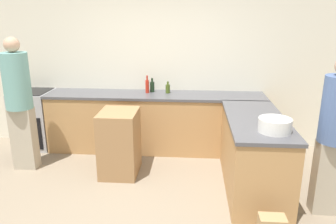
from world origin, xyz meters
The scene contains 12 objects.
ground_plane centered at (0.00, 0.00, 0.00)m, with size 14.00×14.00×0.00m, color gray.
wall_back centered at (0.00, 2.12, 1.35)m, with size 8.00×0.06×2.70m.
counter_back centered at (0.00, 1.79, 0.46)m, with size 3.39×0.63×0.92m.
counter_peninsula centered at (1.35, 0.68, 0.46)m, with size 0.69×1.65×0.92m.
range_oven centered at (-1.99, 1.79, 0.47)m, with size 0.58×0.61×0.94m.
island_table centered at (-0.39, 0.94, 0.44)m, with size 0.49×0.60×0.88m.
mixing_bowl centered at (1.45, 0.20, 1.00)m, with size 0.34×0.34×0.15m.
wine_bottle_dark centered at (-0.06, 1.93, 1.01)m, with size 0.07×0.07×0.22m.
hot_sauce_bottle centered at (-0.13, 1.86, 1.03)m, with size 0.06×0.06×0.28m.
olive_oil_bottle centered at (0.19, 1.87, 1.00)m, with size 0.07×0.07×0.18m.
person_by_range centered at (-1.76, 1.00, 1.00)m, with size 0.35×0.35×1.84m.
person_at_peninsula centered at (2.07, 0.19, 0.94)m, with size 0.34×0.34×1.73m.
Camera 1 is at (0.58, -3.13, 2.12)m, focal length 35.00 mm.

